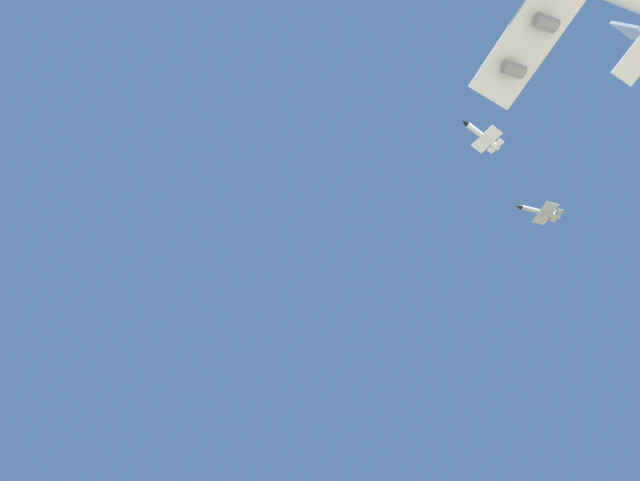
# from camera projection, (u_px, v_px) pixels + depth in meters

# --- Properties ---
(chase_jet_lead) EXTENTS (15.31, 8.85, 4.00)m
(chase_jet_lead) POSITION_uv_depth(u_px,v_px,m) (483.00, 136.00, 135.50)
(chase_jet_lead) COLOR silver
(chase_jet_right_wing) EXTENTS (14.15, 11.09, 4.00)m
(chase_jet_right_wing) POSITION_uv_depth(u_px,v_px,m) (540.00, 212.00, 143.86)
(chase_jet_right_wing) COLOR #999EA3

